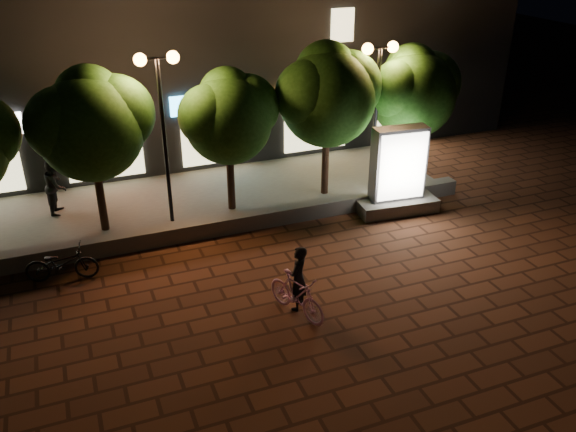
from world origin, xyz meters
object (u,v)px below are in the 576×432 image
tree_right (328,92)px  tree_far_right (414,89)px  tree_left (91,121)px  rider (298,278)px  scooter_pink (297,295)px  street_lamp_left (160,96)px  scooter_parked (62,263)px  pedestrian (56,186)px  tree_mid (229,114)px  street_lamp_right (378,79)px  ad_kiosk (397,178)px

tree_right → tree_far_right: size_ratio=1.06×
tree_left → rider: bearing=-56.5°
scooter_pink → rider: 0.40m
tree_far_right → street_lamp_left: bearing=-178.2°
tree_far_right → tree_right: bearing=180.0°
scooter_pink → street_lamp_left: bearing=86.0°
scooter_parked → pedestrian: bearing=10.3°
tree_mid → rider: tree_mid is taller
scooter_pink → scooter_parked: (-5.12, 3.66, -0.06)m
street_lamp_right → scooter_pink: size_ratio=2.73×
tree_mid → pedestrian: bearing=162.3°
tree_far_right → scooter_pink: (-6.75, -6.12, -2.82)m
tree_mid → pedestrian: 5.97m
tree_far_right → street_lamp_left: street_lamp_left is taller
tree_left → street_lamp_right: (8.95, -0.26, 0.45)m
street_lamp_left → scooter_pink: bearing=-72.9°
tree_left → street_lamp_left: bearing=-7.7°
tree_right → street_lamp_right: size_ratio=1.02×
pedestrian → scooter_parked: bearing=-166.8°
tree_left → tree_right: 7.30m
ad_kiosk → rider: (-5.01, -3.92, -0.29)m
ad_kiosk → scooter_parked: bearing=-177.2°
pedestrian → scooter_pink: bearing=-132.8°
rider → scooter_pink: bearing=14.9°
scooter_pink → pedestrian: bearing=101.7°
tree_right → tree_left: bearing=-180.0°
tree_far_right → scooter_pink: 9.54m
tree_right → tree_far_right: bearing=-0.0°
tree_far_right → ad_kiosk: size_ratio=1.70×
scooter_pink → rider: rider is taller
street_lamp_right → ad_kiosk: size_ratio=1.78×
tree_left → tree_right: bearing=0.0°
street_lamp_left → rider: 6.74m
rider → scooter_parked: rider is taller
tree_far_right → scooter_pink: tree_far_right is taller
tree_left → tree_far_right: size_ratio=1.03×
scooter_parked → pedestrian: size_ratio=1.03×
street_lamp_right → scooter_pink: street_lamp_right is taller
street_lamp_right → scooter_parked: size_ratio=2.69×
tree_mid → scooter_parked: size_ratio=2.43×
street_lamp_left → rider: (1.94, -5.62, -3.19)m
scooter_parked → tree_right: bearing=-62.6°
street_lamp_right → pedestrian: size_ratio=2.77×
tree_mid → street_lamp_left: size_ratio=0.87×
tree_right → tree_mid: bearing=-180.0°
tree_left → pedestrian: size_ratio=2.72×
street_lamp_left → scooter_pink: size_ratio=2.84×
rider → scooter_parked: bearing=-77.9°
tree_right → scooter_pink: (-3.55, -6.12, -3.02)m
ad_kiosk → pedestrian: (-10.17, 3.64, -0.15)m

